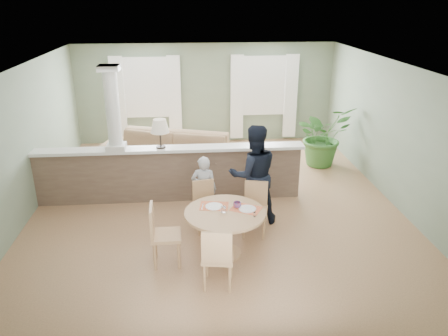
{
  "coord_description": "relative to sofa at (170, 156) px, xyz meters",
  "views": [
    {
      "loc": [
        -0.51,
        -7.88,
        3.86
      ],
      "look_at": [
        0.08,
        -1.0,
        1.12
      ],
      "focal_mm": 35.0,
      "sensor_mm": 36.0,
      "label": 1
    }
  ],
  "objects": [
    {
      "name": "man_person",
      "position": [
        1.56,
        -2.34,
        0.44
      ],
      "size": [
        0.94,
        0.76,
        1.82
      ],
      "primitive_type": "imported",
      "rotation": [
        0.0,
        0.0,
        3.23
      ],
      "color": "black",
      "rests_on": "ground"
    },
    {
      "name": "sofa",
      "position": [
        0.0,
        0.0,
        0.0
      ],
      "size": [
        3.49,
        2.22,
        0.95
      ],
      "primitive_type": "imported",
      "rotation": [
        0.0,
        0.0,
        -0.32
      ],
      "color": "#937850",
      "rests_on": "ground"
    },
    {
      "name": "chair_far_boy",
      "position": [
        0.69,
        -2.53,
        0.01
      ],
      "size": [
        0.47,
        0.47,
        0.88
      ],
      "rotation": [
        0.0,
        0.0,
        0.2
      ],
      "color": "tan",
      "rests_on": "ground"
    },
    {
      "name": "ground",
      "position": [
        0.95,
        -1.5,
        -0.47
      ],
      "size": [
        8.0,
        8.0,
        0.0
      ],
      "primitive_type": "plane",
      "color": "tan",
      "rests_on": "ground"
    },
    {
      "name": "room_shell",
      "position": [
        0.92,
        -0.88,
        1.34
      ],
      "size": [
        7.02,
        8.02,
        2.71
      ],
      "color": "gray",
      "rests_on": "ground"
    },
    {
      "name": "dining_table",
      "position": [
        0.97,
        -3.41,
        0.13
      ],
      "size": [
        1.25,
        1.25,
        0.86
      ],
      "rotation": [
        0.0,
        0.0,
        -0.15
      ],
      "color": "tan",
      "rests_on": "ground"
    },
    {
      "name": "child_person",
      "position": [
        0.69,
        -2.25,
        0.15
      ],
      "size": [
        0.5,
        0.37,
        1.25
      ],
      "primitive_type": "imported",
      "rotation": [
        0.0,
        0.0,
        2.97
      ],
      "color": "#A8A7AD",
      "rests_on": "ground"
    },
    {
      "name": "chair_side",
      "position": [
        -0.03,
        -3.57,
        0.06
      ],
      "size": [
        0.45,
        0.45,
        0.98
      ],
      "rotation": [
        0.0,
        0.0,
        1.6
      ],
      "color": "tan",
      "rests_on": "ground"
    },
    {
      "name": "chair_far_man",
      "position": [
        1.54,
        -2.76,
        0.03
      ],
      "size": [
        0.5,
        0.5,
        0.92
      ],
      "rotation": [
        0.0,
        0.0,
        -0.23
      ],
      "color": "tan",
      "rests_on": "ground"
    },
    {
      "name": "houseplant",
      "position": [
        3.65,
        0.39,
        0.25
      ],
      "size": [
        1.65,
        1.55,
        1.46
      ],
      "primitive_type": "imported",
      "rotation": [
        0.0,
        0.0,
        0.39
      ],
      "color": "#376D2B",
      "rests_on": "ground"
    },
    {
      "name": "pony_wall",
      "position": [
        -0.04,
        -1.3,
        0.23
      ],
      "size": [
        5.32,
        0.38,
        2.7
      ],
      "color": "#775F4C",
      "rests_on": "ground"
    },
    {
      "name": "chair_near",
      "position": [
        0.78,
        -4.27,
        0.06
      ],
      "size": [
        0.49,
        0.49,
        0.96
      ],
      "rotation": [
        0.0,
        0.0,
        2.99
      ],
      "color": "tan",
      "rests_on": "ground"
    }
  ]
}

